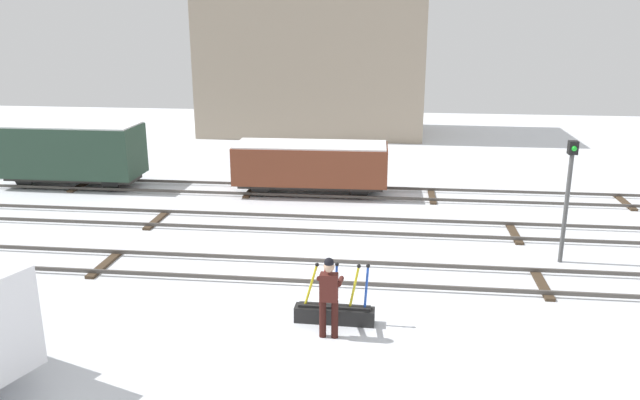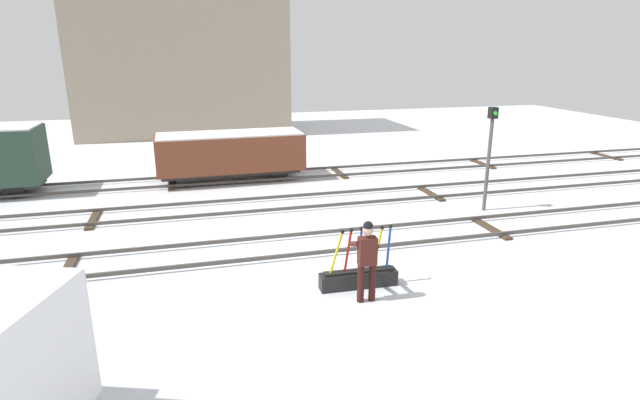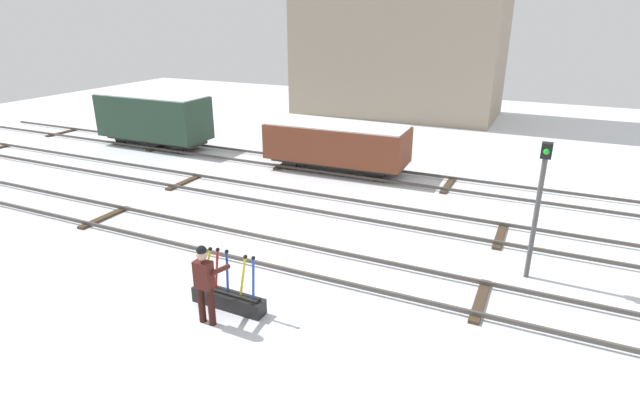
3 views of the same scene
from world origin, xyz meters
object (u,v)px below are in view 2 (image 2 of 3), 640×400
object	(u,v)px
switch_lever_frame	(359,276)
signal_post	(490,148)
freight_car_near_switch	(231,153)
rail_worker	(367,256)

from	to	relation	value
switch_lever_frame	signal_post	distance (m)	7.61
signal_post	switch_lever_frame	bearing A→B (deg)	-144.02
switch_lever_frame	signal_post	world-z (taller)	signal_post
freight_car_near_switch	signal_post	bearing A→B (deg)	-39.73
signal_post	freight_car_near_switch	xyz separation A→B (m)	(-7.87, 6.20, -0.97)
signal_post	freight_car_near_switch	world-z (taller)	signal_post
switch_lever_frame	signal_post	xyz separation A→B (m)	(5.96, 4.33, 1.89)
rail_worker	signal_post	distance (m)	7.90
rail_worker	freight_car_near_switch	xyz separation A→B (m)	(-1.84, 11.18, 0.14)
rail_worker	freight_car_near_switch	distance (m)	11.34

